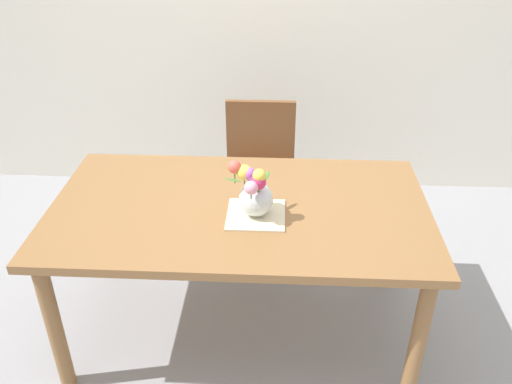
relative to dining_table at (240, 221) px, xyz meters
name	(u,v)px	position (x,y,z in m)	size (l,w,h in m)	color
ground_plane	(242,326)	(0.00, 0.00, -0.67)	(12.00, 12.00, 0.00)	#939399
dining_table	(240,221)	(0.00, 0.00, 0.00)	(1.72, 0.97, 0.75)	olive
chair_far	(260,166)	(0.06, 0.83, -0.15)	(0.42, 0.42, 0.90)	brown
placemat	(256,215)	(0.08, -0.08, 0.09)	(0.26, 0.26, 0.01)	beige
flower_vase	(254,193)	(0.07, -0.08, 0.20)	(0.21, 0.20, 0.24)	silver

